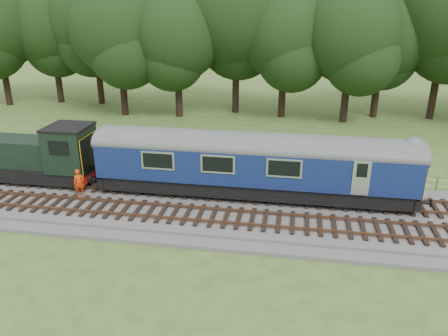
# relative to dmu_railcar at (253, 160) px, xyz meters

# --- Properties ---
(ground) EXTENTS (120.00, 120.00, 0.00)m
(ground) POSITION_rel_dmu_railcar_xyz_m (1.02, -1.40, -2.61)
(ground) COLOR #3A5D22
(ground) RESTS_ON ground
(ballast) EXTENTS (70.00, 7.00, 0.35)m
(ballast) POSITION_rel_dmu_railcar_xyz_m (1.02, -1.40, -2.43)
(ballast) COLOR #4C4C4F
(ballast) RESTS_ON ground
(track_north) EXTENTS (67.20, 2.40, 0.21)m
(track_north) POSITION_rel_dmu_railcar_xyz_m (1.02, -0.00, -2.19)
(track_north) COLOR black
(track_north) RESTS_ON ballast
(track_south) EXTENTS (67.20, 2.40, 0.21)m
(track_south) POSITION_rel_dmu_railcar_xyz_m (1.02, -3.00, -2.19)
(track_south) COLOR black
(track_south) RESTS_ON ballast
(fence) EXTENTS (64.00, 0.12, 1.00)m
(fence) POSITION_rel_dmu_railcar_xyz_m (1.02, 3.10, -2.61)
(fence) COLOR #6B6054
(fence) RESTS_ON ground
(tree_line) EXTENTS (70.00, 8.00, 18.00)m
(tree_line) POSITION_rel_dmu_railcar_xyz_m (1.02, 20.60, -2.61)
(tree_line) COLOR black
(tree_line) RESTS_ON ground
(dmu_railcar) EXTENTS (18.05, 2.86, 3.88)m
(dmu_railcar) POSITION_rel_dmu_railcar_xyz_m (0.00, 0.00, 0.00)
(dmu_railcar) COLOR black
(dmu_railcar) RESTS_ON ground
(shunter_loco) EXTENTS (8.91, 2.60, 3.38)m
(shunter_loco) POSITION_rel_dmu_railcar_xyz_m (-13.93, 0.00, -0.63)
(shunter_loco) COLOR black
(shunter_loco) RESTS_ON ground
(worker) EXTENTS (0.74, 0.66, 1.69)m
(worker) POSITION_rel_dmu_railcar_xyz_m (-9.94, -1.76, -1.41)
(worker) COLOR red
(worker) RESTS_ON ballast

